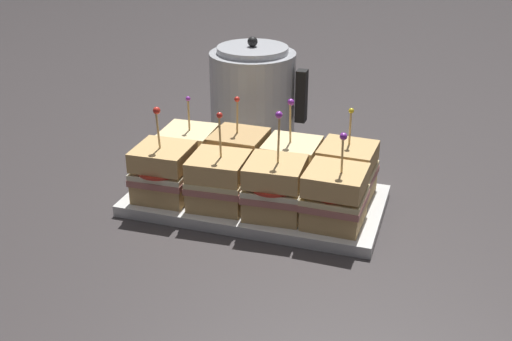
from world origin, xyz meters
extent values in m
plane|color=#383333|center=(0.00, 0.00, 0.00)|extent=(6.00, 6.00, 0.00)
cube|color=silver|center=(0.00, 0.00, 0.01)|extent=(0.41, 0.21, 0.01)
cube|color=silver|center=(0.00, 0.00, 0.01)|extent=(0.41, 0.21, 0.01)
cube|color=tan|center=(-0.14, -0.05, 0.03)|extent=(0.09, 0.09, 0.03)
cube|color=#B26B60|center=(-0.14, -0.05, 0.05)|extent=(0.09, 0.09, 0.01)
cube|color=beige|center=(-0.14, -0.05, 0.06)|extent=(0.09, 0.09, 0.01)
cylinder|color=red|center=(-0.14, -0.06, 0.07)|extent=(0.07, 0.07, 0.00)
cube|color=tan|center=(-0.14, -0.05, 0.09)|extent=(0.09, 0.09, 0.03)
cylinder|color=tan|center=(-0.14, -0.05, 0.13)|extent=(0.00, 0.01, 0.07)
sphere|color=red|center=(-0.14, -0.05, 0.17)|extent=(0.01, 0.01, 0.01)
cube|color=tan|center=(-0.05, -0.05, 0.03)|extent=(0.09, 0.09, 0.03)
cube|color=#B26B60|center=(-0.05, -0.05, 0.05)|extent=(0.09, 0.09, 0.01)
cube|color=beige|center=(-0.05, -0.05, 0.06)|extent=(0.09, 0.09, 0.01)
cube|color=tan|center=(-0.05, -0.05, 0.08)|extent=(0.09, 0.09, 0.03)
cylinder|color=tan|center=(-0.04, -0.05, 0.13)|extent=(0.00, 0.01, 0.08)
sphere|color=red|center=(-0.04, -0.05, 0.17)|extent=(0.01, 0.01, 0.01)
cube|color=tan|center=(0.05, -0.05, 0.03)|extent=(0.09, 0.09, 0.03)
cube|color=#B26B60|center=(0.05, -0.05, 0.05)|extent=(0.09, 0.09, 0.01)
cube|color=beige|center=(0.05, -0.05, 0.06)|extent=(0.09, 0.09, 0.01)
cylinder|color=red|center=(0.05, -0.06, 0.07)|extent=(0.07, 0.07, 0.00)
cube|color=tan|center=(0.05, -0.05, 0.09)|extent=(0.09, 0.09, 0.03)
cylinder|color=tan|center=(0.05, -0.05, 0.14)|extent=(0.00, 0.01, 0.09)
sphere|color=purple|center=(0.05, -0.05, 0.18)|extent=(0.01, 0.01, 0.01)
cube|color=tan|center=(0.14, -0.05, 0.03)|extent=(0.09, 0.09, 0.03)
cube|color=#B26B60|center=(0.14, -0.05, 0.05)|extent=(0.09, 0.09, 0.01)
cube|color=beige|center=(0.14, -0.05, 0.06)|extent=(0.09, 0.09, 0.01)
cylinder|color=red|center=(0.14, -0.06, 0.07)|extent=(0.05, 0.05, 0.00)
cube|color=tan|center=(0.14, -0.05, 0.09)|extent=(0.09, 0.09, 0.03)
cylinder|color=tan|center=(0.15, -0.05, 0.13)|extent=(0.00, 0.01, 0.07)
sphere|color=purple|center=(0.15, -0.05, 0.16)|extent=(0.01, 0.01, 0.01)
cube|color=beige|center=(-0.14, 0.05, 0.03)|extent=(0.09, 0.09, 0.03)
cube|color=tan|center=(-0.14, 0.05, 0.05)|extent=(0.09, 0.09, 0.01)
cube|color=beige|center=(-0.14, 0.05, 0.06)|extent=(0.09, 0.09, 0.01)
cube|color=beige|center=(-0.14, 0.05, 0.08)|extent=(0.09, 0.09, 0.03)
cylinder|color=tan|center=(-0.13, 0.04, 0.12)|extent=(0.00, 0.00, 0.07)
sphere|color=purple|center=(-0.13, 0.04, 0.16)|extent=(0.01, 0.01, 0.01)
cube|color=tan|center=(-0.04, 0.05, 0.03)|extent=(0.09, 0.09, 0.03)
cube|color=#B26B60|center=(-0.04, 0.05, 0.05)|extent=(0.09, 0.09, 0.01)
cube|color=beige|center=(-0.04, 0.05, 0.06)|extent=(0.09, 0.09, 0.01)
cylinder|color=red|center=(-0.04, 0.03, 0.07)|extent=(0.07, 0.07, 0.00)
cube|color=tan|center=(-0.04, 0.05, 0.09)|extent=(0.09, 0.09, 0.03)
cylinder|color=tan|center=(-0.05, 0.05, 0.13)|extent=(0.00, 0.01, 0.07)
sphere|color=red|center=(-0.05, 0.05, 0.16)|extent=(0.01, 0.01, 0.01)
cube|color=beige|center=(0.05, 0.05, 0.03)|extent=(0.09, 0.09, 0.03)
cube|color=#B26B60|center=(0.05, 0.05, 0.05)|extent=(0.09, 0.09, 0.01)
cube|color=beige|center=(0.05, 0.05, 0.06)|extent=(0.09, 0.09, 0.01)
cube|color=beige|center=(0.05, 0.05, 0.08)|extent=(0.09, 0.09, 0.03)
cylinder|color=tan|center=(0.04, 0.04, 0.13)|extent=(0.00, 0.01, 0.08)
sphere|color=purple|center=(0.04, 0.04, 0.17)|extent=(0.01, 0.01, 0.01)
cube|color=tan|center=(0.14, 0.05, 0.03)|extent=(0.09, 0.09, 0.03)
cube|color=#B26B60|center=(0.14, 0.05, 0.05)|extent=(0.09, 0.09, 0.01)
cube|color=beige|center=(0.14, 0.05, 0.06)|extent=(0.09, 0.09, 0.01)
cylinder|color=red|center=(0.14, 0.03, 0.07)|extent=(0.06, 0.06, 0.00)
cube|color=tan|center=(0.14, 0.05, 0.09)|extent=(0.09, 0.09, 0.03)
cylinder|color=tan|center=(0.14, 0.05, 0.13)|extent=(0.00, 0.01, 0.07)
sphere|color=yellow|center=(0.14, 0.05, 0.16)|extent=(0.01, 0.01, 0.01)
cylinder|color=#B7BABF|center=(-0.10, 0.29, 0.09)|extent=(0.17, 0.17, 0.17)
cylinder|color=#B7BABF|center=(-0.10, 0.29, 0.18)|extent=(0.14, 0.14, 0.01)
sphere|color=black|center=(-0.10, 0.29, 0.20)|extent=(0.02, 0.02, 0.02)
cube|color=black|center=(0.00, 0.29, 0.10)|extent=(0.02, 0.02, 0.10)
camera|label=1|loc=(0.29, -0.88, 0.49)|focal=45.00mm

